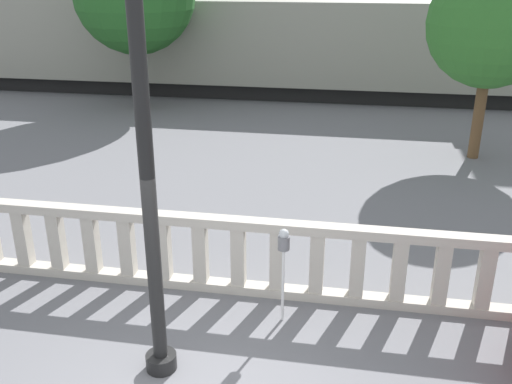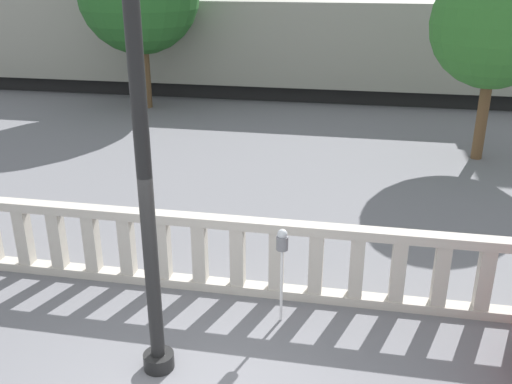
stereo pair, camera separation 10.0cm
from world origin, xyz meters
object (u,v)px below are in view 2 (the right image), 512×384
(train_far, at_px, (287,16))
(parking_meter, at_px, (282,249))
(lamppost, at_px, (143,158))
(tree_left, at_px, (496,24))
(train_near, at_px, (187,44))

(train_far, bearing_deg, parking_meter, -82.24)
(lamppost, height_order, parking_meter, lamppost)
(train_far, distance_m, tree_left, 21.42)
(lamppost, xyz_separation_m, train_far, (-2.48, 29.20, -0.96))
(lamppost, distance_m, train_near, 16.45)
(train_far, bearing_deg, tree_left, -68.98)
(parking_meter, xyz_separation_m, tree_left, (3.86, 7.99, 2.20))
(tree_left, bearing_deg, lamppost, -119.21)
(lamppost, distance_m, tree_left, 10.63)
(parking_meter, height_order, train_far, train_far)
(train_near, bearing_deg, tree_left, -34.24)
(parking_meter, bearing_deg, lamppost, -135.99)
(train_far, bearing_deg, lamppost, -85.14)
(parking_meter, distance_m, train_far, 28.19)
(train_near, distance_m, tree_left, 11.74)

